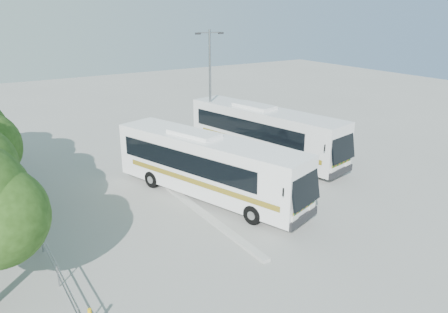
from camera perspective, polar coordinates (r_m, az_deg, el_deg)
ground at (r=24.31m, az=1.20°, el=-5.70°), size 100.00×100.00×0.00m
kerb_divider at (r=24.81m, az=-5.83°, el=-5.08°), size 0.40×16.00×0.15m
railing at (r=24.34m, az=-24.57°, el=-5.59°), size 0.06×22.00×1.00m
coach_main at (r=24.10m, az=-2.05°, el=-1.12°), size 6.11×12.45×3.41m
coach_adjacent at (r=30.63m, az=5.37°, el=3.26°), size 5.00×12.73×3.46m
lamppost at (r=32.46m, az=-1.83°, el=9.42°), size 2.11×0.55×8.65m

